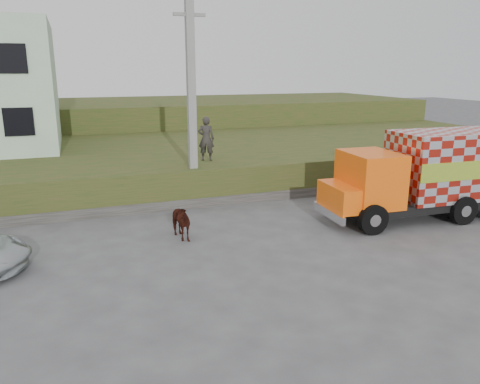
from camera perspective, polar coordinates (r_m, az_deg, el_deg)
name	(u,v)px	position (r m, az deg, el deg)	size (l,w,h in m)	color
ground	(260,239)	(15.07, 2.46, -5.78)	(120.00, 120.00, 0.00)	#474749
embankment	(187,160)	(24.10, -6.50, 3.85)	(40.00, 12.00, 1.50)	#2B4517
embankment_far	(149,121)	(35.66, -11.06, 8.44)	(40.00, 12.00, 3.00)	#2B4517
retaining_strip	(172,204)	(18.30, -8.34, -1.51)	(16.00, 0.50, 0.40)	#595651
utility_pole	(192,102)	(18.22, -5.92, 10.90)	(1.20, 0.30, 8.00)	gray
cargo_truck	(428,174)	(18.14, 21.92, 2.02)	(7.12, 2.74, 3.13)	black
cow	(178,221)	(15.07, -7.57, -3.53)	(0.63, 1.38, 1.17)	#351D0D
pedestrian	(206,139)	(19.86, -4.15, 6.50)	(0.68, 0.45, 1.87)	#302C2B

